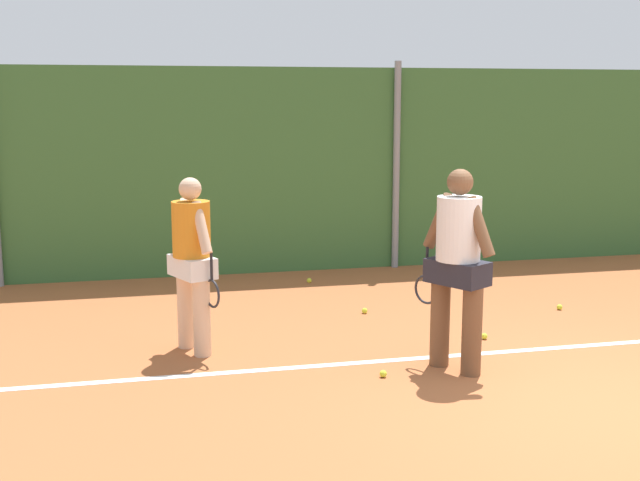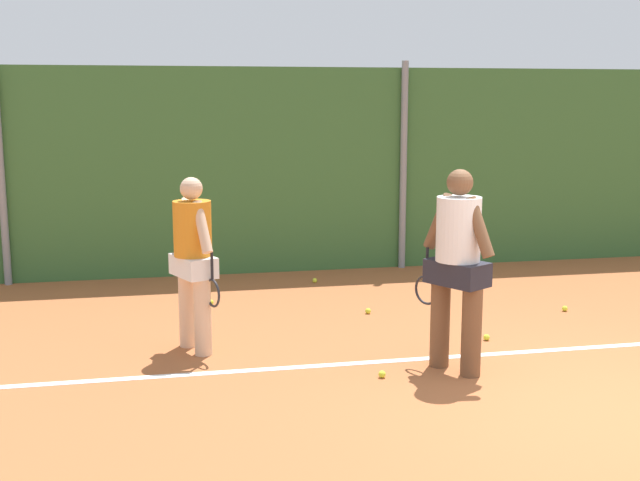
{
  "view_description": "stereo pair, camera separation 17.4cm",
  "coord_description": "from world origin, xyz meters",
  "px_view_note": "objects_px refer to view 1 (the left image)",
  "views": [
    {
      "loc": [
        -3.72,
        -5.51,
        2.51
      ],
      "look_at": [
        -2.06,
        1.76,
        1.18
      ],
      "focal_mm": 44.99,
      "sensor_mm": 36.0,
      "label": 1
    },
    {
      "loc": [
        -3.55,
        -5.54,
        2.51
      ],
      "look_at": [
        -2.06,
        1.76,
        1.18
      ],
      "focal_mm": 44.99,
      "sensor_mm": 36.0,
      "label": 2
    }
  ],
  "objects_px": {
    "player_foreground_near": "(457,259)",
    "player_midcourt": "(192,256)",
    "tennis_ball_0": "(365,311)",
    "tennis_ball_8": "(560,307)",
    "tennis_ball_5": "(309,280)",
    "tennis_ball_4": "(207,303)",
    "tennis_ball_10": "(484,336)",
    "tennis_ball_2": "(383,374)"
  },
  "relations": [
    {
      "from": "tennis_ball_8",
      "to": "tennis_ball_4",
      "type": "bearing_deg",
      "value": 164.42
    },
    {
      "from": "tennis_ball_5",
      "to": "tennis_ball_8",
      "type": "xyz_separation_m",
      "value": [
        2.63,
        -2.06,
        0.0
      ]
    },
    {
      "from": "player_foreground_near",
      "to": "tennis_ball_8",
      "type": "height_order",
      "value": "player_foreground_near"
    },
    {
      "from": "player_foreground_near",
      "to": "tennis_ball_0",
      "type": "xyz_separation_m",
      "value": [
        -0.27,
        2.09,
        -1.02
      ]
    },
    {
      "from": "tennis_ball_0",
      "to": "tennis_ball_8",
      "type": "distance_m",
      "value": 2.36
    },
    {
      "from": "tennis_ball_5",
      "to": "player_midcourt",
      "type": "bearing_deg",
      "value": -123.07
    },
    {
      "from": "tennis_ball_5",
      "to": "tennis_ball_4",
      "type": "bearing_deg",
      "value": -148.41
    },
    {
      "from": "player_midcourt",
      "to": "tennis_ball_4",
      "type": "bearing_deg",
      "value": 147.74
    },
    {
      "from": "player_midcourt",
      "to": "player_foreground_near",
      "type": "bearing_deg",
      "value": 41.23
    },
    {
      "from": "tennis_ball_5",
      "to": "tennis_ball_8",
      "type": "bearing_deg",
      "value": -38.01
    },
    {
      "from": "player_foreground_near",
      "to": "player_midcourt",
      "type": "relative_size",
      "value": 1.08
    },
    {
      "from": "tennis_ball_0",
      "to": "tennis_ball_5",
      "type": "xyz_separation_m",
      "value": [
        -0.31,
        1.7,
        0.0
      ]
    },
    {
      "from": "tennis_ball_2",
      "to": "player_foreground_near",
      "type": "bearing_deg",
      "value": 4.7
    },
    {
      "from": "tennis_ball_4",
      "to": "tennis_ball_10",
      "type": "bearing_deg",
      "value": -36.92
    },
    {
      "from": "player_midcourt",
      "to": "tennis_ball_8",
      "type": "relative_size",
      "value": 26.51
    },
    {
      "from": "player_midcourt",
      "to": "tennis_ball_0",
      "type": "relative_size",
      "value": 26.51
    },
    {
      "from": "player_foreground_near",
      "to": "tennis_ball_8",
      "type": "relative_size",
      "value": 28.51
    },
    {
      "from": "tennis_ball_10",
      "to": "tennis_ball_4",
      "type": "bearing_deg",
      "value": 143.08
    },
    {
      "from": "tennis_ball_2",
      "to": "tennis_ball_10",
      "type": "relative_size",
      "value": 1.0
    },
    {
      "from": "player_midcourt",
      "to": "tennis_ball_2",
      "type": "xyz_separation_m",
      "value": [
        1.62,
        -1.15,
        -0.95
      ]
    },
    {
      "from": "tennis_ball_0",
      "to": "tennis_ball_8",
      "type": "height_order",
      "value": "same"
    },
    {
      "from": "tennis_ball_0",
      "to": "tennis_ball_4",
      "type": "bearing_deg",
      "value": 156.27
    },
    {
      "from": "player_midcourt",
      "to": "tennis_ball_10",
      "type": "height_order",
      "value": "player_midcourt"
    },
    {
      "from": "player_midcourt",
      "to": "tennis_ball_10",
      "type": "relative_size",
      "value": 26.51
    },
    {
      "from": "player_foreground_near",
      "to": "tennis_ball_5",
      "type": "bearing_deg",
      "value": -21.81
    },
    {
      "from": "tennis_ball_2",
      "to": "tennis_ball_8",
      "type": "xyz_separation_m",
      "value": [
        2.77,
        1.78,
        0.0
      ]
    },
    {
      "from": "player_foreground_near",
      "to": "tennis_ball_10",
      "type": "bearing_deg",
      "value": -69.94
    },
    {
      "from": "tennis_ball_5",
      "to": "tennis_ball_10",
      "type": "distance_m",
      "value": 3.22
    },
    {
      "from": "tennis_ball_10",
      "to": "tennis_ball_5",
      "type": "bearing_deg",
      "value": 112.9
    },
    {
      "from": "tennis_ball_0",
      "to": "tennis_ball_2",
      "type": "height_order",
      "value": "same"
    },
    {
      "from": "player_foreground_near",
      "to": "player_midcourt",
      "type": "height_order",
      "value": "player_foreground_near"
    },
    {
      "from": "player_midcourt",
      "to": "tennis_ball_5",
      "type": "height_order",
      "value": "player_midcourt"
    },
    {
      "from": "tennis_ball_0",
      "to": "tennis_ball_5",
      "type": "distance_m",
      "value": 1.72
    },
    {
      "from": "tennis_ball_4",
      "to": "tennis_ball_10",
      "type": "height_order",
      "value": "same"
    },
    {
      "from": "player_midcourt",
      "to": "tennis_ball_5",
      "type": "bearing_deg",
      "value": 123.32
    },
    {
      "from": "tennis_ball_8",
      "to": "tennis_ball_10",
      "type": "relative_size",
      "value": 1.0
    },
    {
      "from": "tennis_ball_0",
      "to": "tennis_ball_8",
      "type": "xyz_separation_m",
      "value": [
        2.33,
        -0.36,
        0.0
      ]
    },
    {
      "from": "player_midcourt",
      "to": "tennis_ball_5",
      "type": "relative_size",
      "value": 26.51
    },
    {
      "from": "tennis_ball_8",
      "to": "tennis_ball_5",
      "type": "bearing_deg",
      "value": 141.99
    },
    {
      "from": "tennis_ball_2",
      "to": "tennis_ball_4",
      "type": "relative_size",
      "value": 1.0
    },
    {
      "from": "player_foreground_near",
      "to": "tennis_ball_0",
      "type": "bearing_deg",
      "value": -23.06
    },
    {
      "from": "tennis_ball_5",
      "to": "tennis_ball_8",
      "type": "height_order",
      "value": "same"
    }
  ]
}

